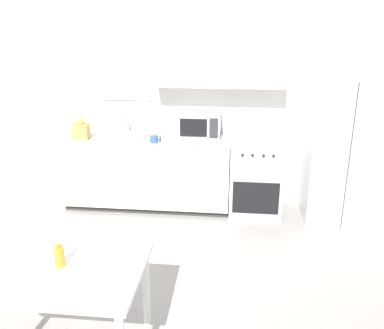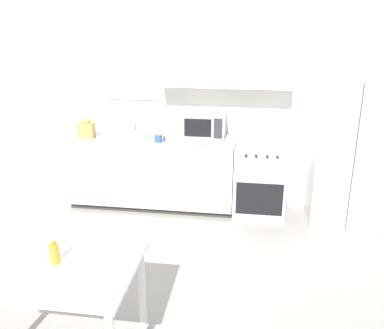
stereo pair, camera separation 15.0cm
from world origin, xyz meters
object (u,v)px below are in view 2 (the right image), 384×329
drink_bottle (54,253)px  coffee_mug (159,138)px  microwave (204,124)px  dining_table (63,278)px  oven_range (260,179)px  refrigerator (347,151)px

drink_bottle → coffee_mug: bearing=85.0°
microwave → drink_bottle: (-0.71, -2.67, -0.27)m
coffee_mug → drink_bottle: (-0.21, -2.35, -0.16)m
microwave → dining_table: 2.81m
microwave → coffee_mug: microwave is taller
microwave → drink_bottle: size_ratio=2.55×
oven_range → refrigerator: bearing=-3.4°
oven_range → microwave: 0.95m
refrigerator → dining_table: (-2.33, -2.52, -0.24)m
oven_range → drink_bottle: (-1.41, -2.56, 0.36)m
refrigerator → drink_bottle: refrigerator is taller
refrigerator → coffee_mug: bearing=-176.1°
refrigerator → drink_bottle: bearing=-133.6°
refrigerator → dining_table: bearing=-132.7°
microwave → coffee_mug: bearing=-147.2°
refrigerator → dining_table: refrigerator is taller
dining_table → refrigerator: bearing=47.3°
dining_table → drink_bottle: drink_bottle is taller
microwave → drink_bottle: microwave is taller
coffee_mug → drink_bottle: size_ratio=0.64×
oven_range → microwave: (-0.70, 0.12, 0.63)m
oven_range → drink_bottle: bearing=-118.9°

